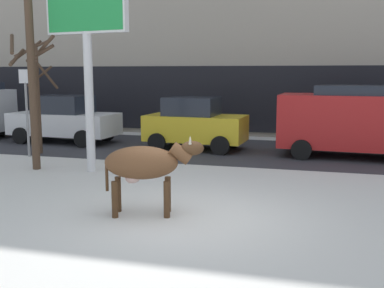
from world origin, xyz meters
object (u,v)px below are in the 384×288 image
object	(u,v)px
street_sign	(27,105)
cow_brown	(145,164)
car_white_sedan	(64,119)
billboard	(86,11)
car_red_van	(354,119)
bare_tree_left_lot	(37,91)
bare_tree_far_back	(32,79)
car_yellow_hatchback	(195,123)

from	to	relation	value
street_sign	cow_brown	bearing A→B (deg)	-39.12
car_white_sedan	street_sign	world-z (taller)	street_sign
cow_brown	street_sign	distance (m)	7.70
billboard	car_red_van	bearing A→B (deg)	30.37
billboard	car_red_van	distance (m)	8.81
car_red_van	bare_tree_left_lot	bearing A→B (deg)	-169.11
car_white_sedan	street_sign	distance (m)	3.19
bare_tree_far_back	street_sign	distance (m)	2.34
car_yellow_hatchback	billboard	bearing A→B (deg)	-112.24
bare_tree_left_lot	bare_tree_far_back	size ratio (longest dim) A/B	0.80
cow_brown	car_white_sedan	size ratio (longest dim) A/B	0.45
billboard	bare_tree_left_lot	size ratio (longest dim) A/B	1.44
car_yellow_hatchback	street_sign	distance (m)	5.68
cow_brown	billboard	size ratio (longest dim) A/B	0.35
cow_brown	billboard	xyz separation A→B (m)	(-2.89, 3.30, 3.32)
car_white_sedan	bare_tree_left_lot	xyz separation A→B (m)	(0.47, -2.39, 1.19)
billboard	street_sign	world-z (taller)	billboard
cow_brown	bare_tree_far_back	distance (m)	5.78
cow_brown	car_white_sedan	world-z (taller)	car_white_sedan
car_red_van	billboard	bearing A→B (deg)	-149.63
car_white_sedan	car_red_van	distance (m)	10.71
car_yellow_hatchback	car_red_van	distance (m)	5.35
billboard	street_sign	xyz separation A→B (m)	(-3.06, 1.54, -2.64)
billboard	car_yellow_hatchback	bearing A→B (deg)	67.76
billboard	bare_tree_left_lot	xyz separation A→B (m)	(-3.10, 2.21, -2.21)
cow_brown	bare_tree_far_back	bearing A→B (deg)	145.15
bare_tree_far_back	street_sign	bearing A→B (deg)	129.84
street_sign	car_red_van	bearing A→B (deg)	14.50
car_red_van	car_yellow_hatchback	bearing A→B (deg)	177.69
cow_brown	car_yellow_hatchback	distance (m)	7.77
car_white_sedan	billboard	bearing A→B (deg)	-52.21
car_white_sedan	car_yellow_hatchback	world-z (taller)	car_yellow_hatchback
cow_brown	bare_tree_left_lot	world-z (taller)	bare_tree_left_lot
cow_brown	bare_tree_far_back	world-z (taller)	bare_tree_far_back
bare_tree_left_lot	bare_tree_far_back	xyz separation A→B (m)	(1.43, -2.33, 0.45)
street_sign	car_yellow_hatchback	bearing A→B (deg)	30.42
bare_tree_far_back	bare_tree_left_lot	bearing A→B (deg)	121.48
billboard	car_yellow_hatchback	xyz separation A→B (m)	(1.80, 4.39, -3.39)
car_yellow_hatchback	car_red_van	bearing A→B (deg)	-2.31
car_red_van	street_sign	distance (m)	10.53
car_yellow_hatchback	street_sign	size ratio (longest dim) A/B	1.27
bare_tree_left_lot	bare_tree_far_back	world-z (taller)	bare_tree_far_back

